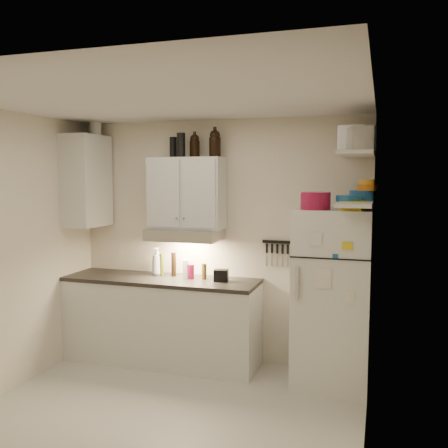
% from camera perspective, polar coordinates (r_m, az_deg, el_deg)
% --- Properties ---
extents(floor, '(3.20, 3.00, 0.02)m').
position_cam_1_polar(floor, '(4.45, -7.09, -21.48)').
color(floor, beige).
rests_on(floor, ground).
extents(ceiling, '(3.20, 3.00, 0.02)m').
position_cam_1_polar(ceiling, '(4.01, -7.55, 14.15)').
color(ceiling, silver).
rests_on(ceiling, ground).
extents(back_wall, '(3.20, 0.02, 2.60)m').
position_cam_1_polar(back_wall, '(5.42, -0.57, -1.97)').
color(back_wall, beige).
rests_on(back_wall, ground).
extents(right_wall, '(0.02, 3.00, 2.60)m').
position_cam_1_polar(right_wall, '(3.66, 16.33, -5.81)').
color(right_wall, beige).
rests_on(right_wall, ground).
extents(base_cabinet, '(2.10, 0.60, 0.88)m').
position_cam_1_polar(base_cabinet, '(5.51, -7.14, -11.03)').
color(base_cabinet, silver).
rests_on(base_cabinet, floor).
extents(countertop, '(2.10, 0.62, 0.04)m').
position_cam_1_polar(countertop, '(5.40, -7.19, -6.34)').
color(countertop, black).
rests_on(countertop, base_cabinet).
extents(upper_cabinet, '(0.80, 0.33, 0.75)m').
position_cam_1_polar(upper_cabinet, '(5.31, -4.25, 3.56)').
color(upper_cabinet, silver).
rests_on(upper_cabinet, back_wall).
extents(side_cabinet, '(0.33, 0.55, 1.00)m').
position_cam_1_polar(side_cabinet, '(5.71, -15.44, 4.77)').
color(side_cabinet, silver).
rests_on(side_cabinet, left_wall).
extents(range_hood, '(0.76, 0.46, 0.12)m').
position_cam_1_polar(range_hood, '(5.28, -4.48, -1.19)').
color(range_hood, silver).
rests_on(range_hood, back_wall).
extents(fridge, '(0.70, 0.68, 1.70)m').
position_cam_1_polar(fridge, '(4.91, 12.26, -8.22)').
color(fridge, silver).
rests_on(fridge, floor).
extents(shelf_hi, '(0.30, 0.95, 0.03)m').
position_cam_1_polar(shelf_hi, '(4.63, 14.94, 7.75)').
color(shelf_hi, silver).
rests_on(shelf_hi, right_wall).
extents(shelf_lo, '(0.30, 0.95, 0.03)m').
position_cam_1_polar(shelf_lo, '(4.63, 14.80, 2.30)').
color(shelf_lo, silver).
rests_on(shelf_lo, right_wall).
extents(knife_strip, '(0.42, 0.02, 0.03)m').
position_cam_1_polar(knife_strip, '(5.21, 6.68, -2.07)').
color(knife_strip, black).
rests_on(knife_strip, back_wall).
extents(dutch_oven, '(0.36, 0.36, 0.16)m').
position_cam_1_polar(dutch_oven, '(4.63, 10.41, 2.63)').
color(dutch_oven, maroon).
rests_on(dutch_oven, fridge).
extents(book_stack, '(0.25, 0.29, 0.08)m').
position_cam_1_polar(book_stack, '(4.60, 14.72, 2.04)').
color(book_stack, yellow).
rests_on(book_stack, fridge).
extents(spice_jar, '(0.08, 0.08, 0.11)m').
position_cam_1_polar(spice_jar, '(4.72, 13.73, 2.29)').
color(spice_jar, silver).
rests_on(spice_jar, fridge).
extents(stock_pot, '(0.33, 0.33, 0.19)m').
position_cam_1_polar(stock_pot, '(4.90, 14.56, 8.91)').
color(stock_pot, silver).
rests_on(stock_pot, shelf_hi).
extents(tin_a, '(0.26, 0.24, 0.23)m').
position_cam_1_polar(tin_a, '(4.60, 14.56, 9.38)').
color(tin_a, '#AAAAAD').
rests_on(tin_a, shelf_hi).
extents(tin_b, '(0.25, 0.25, 0.20)m').
position_cam_1_polar(tin_b, '(4.34, 15.39, 9.38)').
color(tin_b, '#AAAAAD').
rests_on(tin_b, shelf_hi).
extents(bowl_teal, '(0.24, 0.24, 0.09)m').
position_cam_1_polar(bowl_teal, '(4.87, 15.50, 3.17)').
color(bowl_teal, '#1A558F').
rests_on(bowl_teal, shelf_lo).
extents(bowl_orange, '(0.19, 0.19, 0.06)m').
position_cam_1_polar(bowl_orange, '(4.85, 16.05, 4.03)').
color(bowl_orange, '#CA6813').
rests_on(bowl_orange, bowl_teal).
extents(bowl_yellow, '(0.15, 0.15, 0.05)m').
position_cam_1_polar(bowl_yellow, '(4.85, 16.07, 4.65)').
color(bowl_yellow, gold).
rests_on(bowl_yellow, bowl_orange).
extents(plates, '(0.24, 0.24, 0.06)m').
position_cam_1_polar(plates, '(4.65, 14.03, 2.86)').
color(plates, '#1A558F').
rests_on(plates, shelf_lo).
extents(growler_a, '(0.14, 0.14, 0.25)m').
position_cam_1_polar(growler_a, '(5.33, -3.37, 8.95)').
color(growler_a, black).
rests_on(growler_a, upper_cabinet).
extents(growler_b, '(0.13, 0.13, 0.29)m').
position_cam_1_polar(growler_b, '(5.25, -1.04, 9.22)').
color(growler_b, black).
rests_on(growler_b, upper_cabinet).
extents(thermos_a, '(0.09, 0.09, 0.25)m').
position_cam_1_polar(thermos_a, '(5.28, -4.93, 8.98)').
color(thermos_a, black).
rests_on(thermos_a, upper_cabinet).
extents(thermos_b, '(0.09, 0.09, 0.22)m').
position_cam_1_polar(thermos_b, '(5.45, -5.83, 8.70)').
color(thermos_b, black).
rests_on(thermos_b, upper_cabinet).
extents(side_jar, '(0.15, 0.15, 0.17)m').
position_cam_1_polar(side_jar, '(5.81, -14.49, 10.59)').
color(side_jar, silver).
rests_on(side_jar, side_cabinet).
extents(soap_bottle, '(0.16, 0.17, 0.34)m').
position_cam_1_polar(soap_bottle, '(5.53, -7.63, -4.06)').
color(soap_bottle, silver).
rests_on(soap_bottle, countertop).
extents(pepper_mill, '(0.06, 0.06, 0.17)m').
position_cam_1_polar(pepper_mill, '(5.28, -2.30, -5.42)').
color(pepper_mill, brown).
rests_on(pepper_mill, countertop).
extents(oil_bottle, '(0.06, 0.06, 0.24)m').
position_cam_1_polar(oil_bottle, '(5.50, -7.11, -4.62)').
color(oil_bottle, '#4A5816').
rests_on(oil_bottle, countertop).
extents(vinegar_bottle, '(0.06, 0.06, 0.26)m').
position_cam_1_polar(vinegar_bottle, '(5.45, -5.77, -4.61)').
color(vinegar_bottle, black).
rests_on(vinegar_bottle, countertop).
extents(clear_bottle, '(0.08, 0.08, 0.20)m').
position_cam_1_polar(clear_bottle, '(5.32, -4.39, -5.16)').
color(clear_bottle, silver).
rests_on(clear_bottle, countertop).
extents(red_jar, '(0.10, 0.10, 0.15)m').
position_cam_1_polar(red_jar, '(5.31, -3.83, -5.43)').
color(red_jar, maroon).
rests_on(red_jar, countertop).
extents(caddy, '(0.16, 0.13, 0.12)m').
position_cam_1_polar(caddy, '(5.17, -0.33, -5.89)').
color(caddy, black).
rests_on(caddy, countertop).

